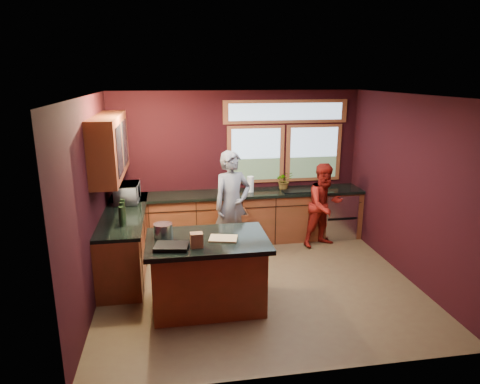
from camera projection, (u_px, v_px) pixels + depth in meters
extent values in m
plane|color=brown|center=(258.00, 283.00, 6.29)|extent=(4.50, 4.50, 0.00)
cube|color=black|center=(237.00, 166.00, 7.83)|extent=(4.50, 0.02, 2.70)
cube|color=black|center=(303.00, 252.00, 4.02)|extent=(4.50, 0.02, 2.70)
cube|color=black|center=(91.00, 203.00, 5.57)|extent=(0.02, 4.00, 2.70)
cube|color=black|center=(409.00, 188.00, 6.28)|extent=(0.02, 4.00, 2.70)
cube|color=silver|center=(260.00, 96.00, 5.57)|extent=(4.50, 4.00, 0.02)
cube|color=#8EAAC4|center=(256.00, 155.00, 7.82)|extent=(1.06, 0.02, 1.06)
cube|color=#8EAAC4|center=(313.00, 153.00, 7.99)|extent=(1.06, 0.02, 1.06)
cube|color=brown|center=(286.00, 112.00, 7.70)|extent=(2.30, 0.02, 0.42)
cube|color=brown|center=(109.00, 146.00, 6.25)|extent=(0.36, 1.80, 0.90)
cube|color=brown|center=(240.00, 218.00, 7.79)|extent=(4.50, 0.60, 0.88)
cube|color=black|center=(240.00, 194.00, 7.65)|extent=(4.50, 0.64, 0.05)
cube|color=#B7B7BC|center=(336.00, 214.00, 8.06)|extent=(0.60, 0.58, 0.85)
cube|color=black|center=(299.00, 191.00, 7.80)|extent=(0.66, 0.46, 0.05)
cube|color=brown|center=(125.00, 242.00, 6.67)|extent=(0.60, 2.30, 0.88)
cube|color=black|center=(124.00, 214.00, 6.55)|extent=(0.64, 2.30, 0.05)
cube|color=brown|center=(208.00, 275.00, 5.58)|extent=(1.40, 0.90, 0.88)
cube|color=black|center=(207.00, 241.00, 5.45)|extent=(1.55, 1.05, 0.06)
imported|color=slate|center=(232.00, 206.00, 6.96)|extent=(0.76, 0.63, 1.80)
imported|color=maroon|center=(324.00, 205.00, 7.50)|extent=(0.87, 0.77, 1.50)
imported|color=#999999|center=(127.00, 193.00, 7.02)|extent=(0.39, 0.57, 0.31)
imported|color=#999999|center=(284.00, 181.00, 7.79)|extent=(0.30, 0.26, 0.34)
cylinder|color=white|center=(250.00, 184.00, 7.65)|extent=(0.12, 0.12, 0.28)
cube|color=tan|center=(223.00, 238.00, 5.42)|extent=(0.40, 0.33, 0.02)
cylinder|color=#B4B4B9|center=(163.00, 230.00, 5.48)|extent=(0.24, 0.24, 0.18)
cube|color=brown|center=(197.00, 240.00, 5.16)|extent=(0.16, 0.13, 0.18)
cube|color=black|center=(172.00, 247.00, 5.13)|extent=(0.44, 0.35, 0.05)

